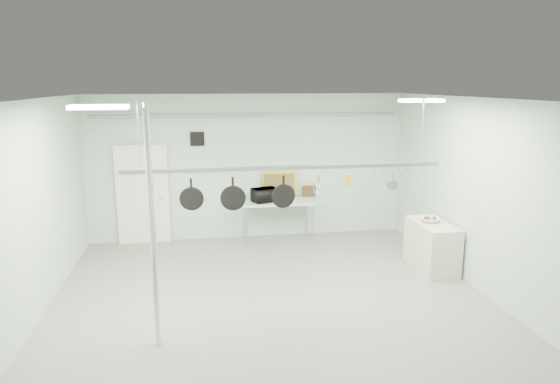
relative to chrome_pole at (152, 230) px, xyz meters
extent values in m
plane|color=gray|center=(1.70, 0.60, -1.60)|extent=(8.00, 8.00, 0.00)
cube|color=silver|center=(1.70, 0.60, 1.59)|extent=(7.00, 8.00, 0.02)
cube|color=#A4C4B8|center=(1.70, 4.59, 0.00)|extent=(7.00, 0.02, 3.20)
cube|color=#A4C4B8|center=(5.19, 0.60, 0.00)|extent=(0.02, 8.00, 3.20)
cube|color=silver|center=(-0.60, 4.54, -0.55)|extent=(1.10, 0.10, 2.20)
cube|color=black|center=(0.60, 4.57, 0.65)|extent=(0.30, 0.04, 0.30)
cylinder|color=gray|center=(1.70, 4.50, 1.15)|extent=(6.60, 0.07, 0.07)
cylinder|color=silver|center=(0.00, 0.00, 0.00)|extent=(0.08, 0.08, 3.20)
cube|color=#AECDBE|center=(2.30, 4.20, -0.72)|extent=(1.60, 0.70, 0.05)
cylinder|color=#B7B7BC|center=(1.58, 3.92, -1.17)|extent=(0.04, 0.04, 0.86)
cylinder|color=#B7B7BC|center=(1.58, 4.48, -1.17)|extent=(0.04, 0.04, 0.86)
cylinder|color=#B7B7BC|center=(3.02, 3.92, -1.17)|extent=(0.04, 0.04, 0.86)
cylinder|color=#B7B7BC|center=(3.02, 4.48, -1.17)|extent=(0.04, 0.04, 0.86)
cube|color=beige|center=(4.85, 2.00, -1.15)|extent=(0.60, 1.20, 0.90)
cube|color=#B7B7BC|center=(1.90, 0.90, 0.60)|extent=(4.80, 0.06, 0.06)
cylinder|color=#B7B7BC|center=(-0.20, 0.90, 1.10)|extent=(0.02, 0.02, 0.94)
cylinder|color=#B7B7BC|center=(4.00, 0.90, 1.10)|extent=(0.02, 0.02, 0.94)
cube|color=white|center=(-0.50, -0.20, 1.56)|extent=(0.65, 0.30, 0.05)
cube|color=white|center=(4.10, 1.20, 1.56)|extent=(0.65, 0.30, 0.05)
imported|color=black|center=(2.01, 4.16, -0.55)|extent=(0.63, 0.53, 0.30)
cylinder|color=silver|center=(2.32, 4.22, -0.58)|extent=(0.20, 0.20, 0.23)
cube|color=gold|center=(2.37, 4.50, -0.41)|extent=(0.79, 0.19, 0.58)
cube|color=#372413|center=(3.06, 4.50, -0.57)|extent=(0.30, 0.09, 0.25)
imported|color=silver|center=(4.82, 2.07, -0.66)|extent=(0.45, 0.45, 0.09)
camera|label=1|loc=(0.61, -6.28, 1.84)|focal=32.00mm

